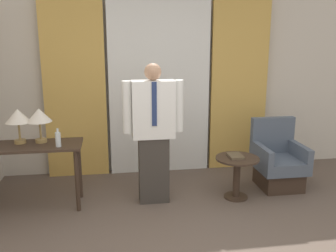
{
  "coord_description": "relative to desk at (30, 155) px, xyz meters",
  "views": [
    {
      "loc": [
        -0.71,
        -2.73,
        2.0
      ],
      "look_at": [
        -0.07,
        1.39,
        0.99
      ],
      "focal_mm": 40.0,
      "sensor_mm": 36.0,
      "label": 1
    }
  ],
  "objects": [
    {
      "name": "wall_back",
      "position": [
        1.65,
        1.13,
        0.71
      ],
      "size": [
        10.0,
        0.06,
        2.7
      ],
      "color": "beige",
      "rests_on": "ground_plane"
    },
    {
      "name": "curtain_sheer_center",
      "position": [
        1.65,
        1.0,
        0.65
      ],
      "size": [
        1.46,
        0.06,
        2.58
      ],
      "color": "white",
      "rests_on": "ground_plane"
    },
    {
      "name": "curtain_drape_left",
      "position": [
        0.46,
        1.0,
        0.65
      ],
      "size": [
        0.85,
        0.06,
        2.58
      ],
      "color": "gold",
      "rests_on": "ground_plane"
    },
    {
      "name": "desk",
      "position": [
        0.0,
        0.0,
        0.0
      ],
      "size": [
        1.18,
        0.51,
        0.77
      ],
      "color": "#38281E",
      "rests_on": "ground_plane"
    },
    {
      "name": "armchair",
      "position": [
        3.14,
        0.15,
        -0.32
      ],
      "size": [
        0.6,
        0.64,
        0.91
      ],
      "color": "#38281E",
      "rests_on": "ground_plane"
    },
    {
      "name": "bottle_near_edge",
      "position": [
        0.34,
        -0.12,
        0.22
      ],
      "size": [
        0.06,
        0.06,
        0.21
      ],
      "color": "silver",
      "rests_on": "desk"
    },
    {
      "name": "book",
      "position": [
        2.45,
        -0.11,
        -0.1
      ],
      "size": [
        0.17,
        0.23,
        0.03
      ],
      "color": "brown",
      "rests_on": "side_table"
    },
    {
      "name": "person",
      "position": [
        1.44,
        -0.06,
        0.27
      ],
      "size": [
        0.72,
        0.24,
        1.69
      ],
      "color": "#38332D",
      "rests_on": "ground_plane"
    },
    {
      "name": "table_lamp_right",
      "position": [
        0.12,
        0.09,
        0.44
      ],
      "size": [
        0.29,
        0.29,
        0.41
      ],
      "color": "#9E7F47",
      "rests_on": "desk"
    },
    {
      "name": "table_lamp_left",
      "position": [
        -0.12,
        0.09,
        0.44
      ],
      "size": [
        0.29,
        0.29,
        0.41
      ],
      "color": "#9E7F47",
      "rests_on": "desk"
    },
    {
      "name": "curtain_drape_right",
      "position": [
        2.85,
        1.0,
        0.65
      ],
      "size": [
        0.85,
        0.06,
        2.58
      ],
      "color": "gold",
      "rests_on": "ground_plane"
    },
    {
      "name": "side_table",
      "position": [
        2.47,
        -0.13,
        -0.28
      ],
      "size": [
        0.54,
        0.54,
        0.53
      ],
      "color": "#38281E",
      "rests_on": "ground_plane"
    }
  ]
}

